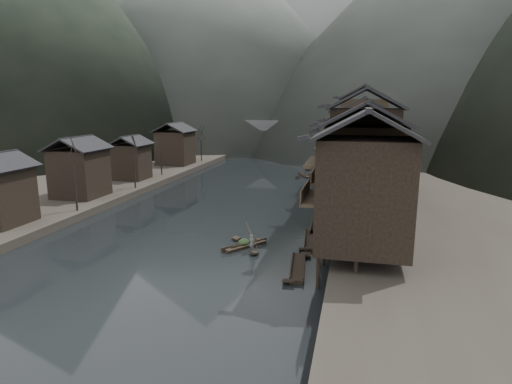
% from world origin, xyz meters
% --- Properties ---
extents(water, '(300.00, 300.00, 0.00)m').
position_xyz_m(water, '(0.00, 0.00, 0.00)').
color(water, black).
rests_on(water, ground).
extents(right_bank, '(40.00, 200.00, 1.80)m').
position_xyz_m(right_bank, '(35.00, 40.00, 0.90)').
color(right_bank, '#2D2823').
rests_on(right_bank, ground).
extents(left_bank, '(40.00, 200.00, 1.20)m').
position_xyz_m(left_bank, '(-35.00, 40.00, 0.60)').
color(left_bank, '#2D2823').
rests_on(left_bank, ground).
extents(stilt_houses, '(9.00, 67.60, 16.65)m').
position_xyz_m(stilt_houses, '(17.28, 19.09, 9.03)').
color(stilt_houses, black).
rests_on(stilt_houses, ground).
extents(left_houses, '(8.10, 53.20, 8.73)m').
position_xyz_m(left_houses, '(-20.50, 20.12, 5.66)').
color(left_houses, black).
rests_on(left_houses, left_bank).
extents(bare_trees, '(3.87, 62.57, 7.73)m').
position_xyz_m(bare_trees, '(-17.00, 14.30, 6.45)').
color(bare_trees, black).
rests_on(bare_trees, left_bank).
extents(moored_sampans, '(2.87, 56.89, 0.47)m').
position_xyz_m(moored_sampans, '(12.28, 18.05, 0.20)').
color(moored_sampans, black).
rests_on(moored_sampans, water).
extents(midriver_boats, '(11.38, 24.67, 0.44)m').
position_xyz_m(midriver_boats, '(4.24, 48.13, 0.20)').
color(midriver_boats, black).
rests_on(midriver_boats, water).
extents(stone_bridge, '(40.00, 6.00, 9.00)m').
position_xyz_m(stone_bridge, '(-0.00, 72.00, 5.11)').
color(stone_bridge, '#4C4C4F').
rests_on(stone_bridge, ground).
extents(hills, '(320.00, 380.00, 133.05)m').
position_xyz_m(hills, '(4.43, 171.97, 57.60)').
color(hills, black).
rests_on(hills, ground).
extents(hero_sampan, '(3.79, 4.70, 0.44)m').
position_xyz_m(hero_sampan, '(6.41, -2.70, 0.20)').
color(hero_sampan, black).
rests_on(hero_sampan, water).
extents(cargo_heap, '(1.14, 1.50, 0.69)m').
position_xyz_m(cargo_heap, '(6.26, -2.51, 0.78)').
color(cargo_heap, black).
rests_on(cargo_heap, hero_sampan).
extents(boatman, '(0.71, 0.65, 1.62)m').
position_xyz_m(boatman, '(7.48, -4.16, 1.25)').
color(boatman, slate).
rests_on(boatman, hero_sampan).
extents(bamboo_pole, '(0.99, 2.16, 4.01)m').
position_xyz_m(bamboo_pole, '(7.68, -4.16, 4.07)').
color(bamboo_pole, '#8C7A51').
rests_on(bamboo_pole, boatman).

